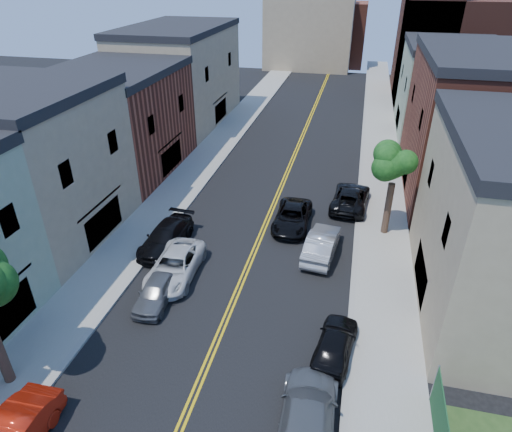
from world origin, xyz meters
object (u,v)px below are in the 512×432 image
Objects in this scene: black_car_right at (335,344)px; silver_car_right at (322,244)px; white_pickup at (175,266)px; grey_car_left at (156,291)px; black_suv_lane at (292,217)px; black_car_left at (166,237)px; grey_car_right at (307,418)px; dark_car_right_far at (350,197)px.

black_car_right is 0.86× the size of silver_car_right.
white_pickup reaches higher than grey_car_left.
black_car_right is at bearing 105.96° from silver_car_right.
silver_car_right reaches higher than black_suv_lane.
black_car_right is 8.07m from silver_car_right.
silver_car_right is (8.02, 6.31, 0.12)m from grey_car_left.
black_car_left is 1.07× the size of silver_car_right.
grey_car_left is 10.20m from silver_car_right.
black_suv_lane is (-2.97, 15.06, -0.09)m from grey_car_right.
black_suv_lane is (-3.71, -3.74, -0.05)m from dark_car_right_far.
dark_car_right_far is (9.44, 13.05, 0.08)m from grey_car_left.
silver_car_right is 3.78m from black_suv_lane.
black_car_right is 0.77× the size of dark_car_right_far.
dark_car_right_far reaches higher than white_pickup.
black_car_right reaches higher than black_suv_lane.
silver_car_right is 0.95× the size of black_suv_lane.
white_pickup is at bearing -44.44° from grey_car_right.
black_car_left reaches higher than white_pickup.
dark_car_right_far is 5.27m from black_suv_lane.
grey_car_left is 0.82× the size of silver_car_right.
black_car_right is at bearing -12.52° from grey_car_left.
white_pickup is 3.19m from black_car_left.
white_pickup is at bearing 83.83° from grey_car_left.
black_suv_lane is at bearing -46.80° from silver_car_right.
dark_car_right_far reaches higher than black_car_left.
white_pickup is 8.86m from silver_car_right.
grey_car_left is 10.93m from black_suv_lane.
grey_car_left is at bearing 58.89° from dark_car_right_far.
black_suv_lane is (-3.71, 10.94, -0.00)m from black_car_right.
white_pickup is at bearing -53.80° from black_car_left.
silver_car_right is at bearing 11.98° from black_car_left.
white_pickup is 1.10× the size of silver_car_right.
black_car_left is (-1.56, 4.96, 0.07)m from grey_car_left.
black_car_left is at bearing -23.18° from black_car_right.
black_car_right reaches higher than grey_car_left.
silver_car_right is at bearing -88.11° from grey_car_right.
black_car_right is 0.82× the size of black_suv_lane.
grey_car_right reaches higher than grey_car_left.
black_suv_lane reaches higher than grey_car_left.
black_car_right is 11.55m from black_suv_lane.
grey_car_right reaches higher than dark_car_right_far.
grey_car_left is at bearing -95.64° from white_pickup.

